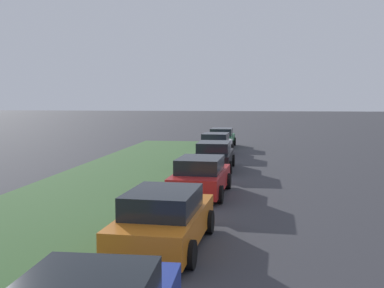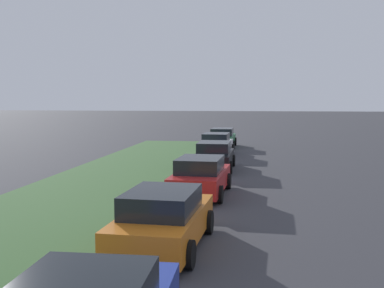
% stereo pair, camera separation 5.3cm
% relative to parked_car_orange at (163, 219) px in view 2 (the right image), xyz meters
% --- Properties ---
extents(parked_car_orange, '(4.39, 2.20, 1.47)m').
position_rel_parked_car_orange_xyz_m(parked_car_orange, '(0.00, 0.00, 0.00)').
color(parked_car_orange, orange).
rests_on(parked_car_orange, ground).
extents(parked_car_red, '(4.38, 2.18, 1.47)m').
position_rel_parked_car_orange_xyz_m(parked_car_red, '(6.38, -0.15, 0.00)').
color(parked_car_red, red).
rests_on(parked_car_red, ground).
extents(parked_car_black, '(4.31, 2.04, 1.47)m').
position_rel_parked_car_orange_xyz_m(parked_car_black, '(12.82, -0.09, 0.00)').
color(parked_car_black, black).
rests_on(parked_car_black, ground).
extents(parked_car_white, '(4.36, 2.14, 1.47)m').
position_rel_parked_car_orange_xyz_m(parked_car_white, '(19.07, 0.34, 0.00)').
color(parked_car_white, silver).
rests_on(parked_car_white, ground).
extents(parked_car_green, '(4.32, 2.06, 1.47)m').
position_rel_parked_car_orange_xyz_m(parked_car_green, '(24.36, 0.34, 0.00)').
color(parked_car_green, '#1E6B38').
rests_on(parked_car_green, ground).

